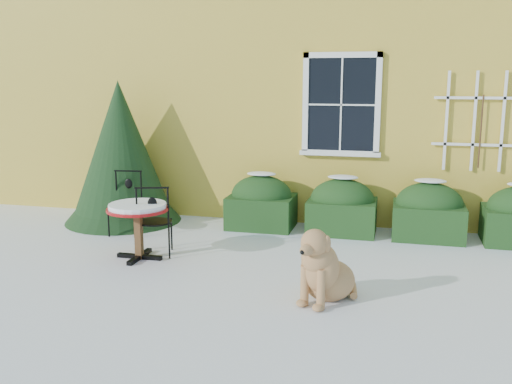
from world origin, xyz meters
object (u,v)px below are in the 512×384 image
(patio_chair_near, at_px, (154,220))
(dog, at_px, (323,271))
(bistro_table, at_px, (138,213))
(patio_chair_far, at_px, (126,203))
(evergreen_shrub, at_px, (121,166))

(patio_chair_near, relative_size, dog, 1.06)
(bistro_table, height_order, dog, dog)
(dog, bearing_deg, patio_chair_near, 179.56)
(bistro_table, bearing_deg, dog, -19.07)
(patio_chair_far, bearing_deg, patio_chair_near, -54.32)
(bistro_table, bearing_deg, patio_chair_near, 52.44)
(bistro_table, distance_m, dog, 2.76)
(patio_chair_near, bearing_deg, patio_chair_far, -64.59)
(evergreen_shrub, relative_size, bistro_table, 2.88)
(bistro_table, xyz_separation_m, dog, (2.60, -0.90, -0.28))
(evergreen_shrub, distance_m, dog, 4.72)
(patio_chair_near, xyz_separation_m, patio_chair_far, (-0.91, 0.96, -0.01))
(evergreen_shrub, distance_m, bistro_table, 2.23)
(bistro_table, xyz_separation_m, patio_chair_near, (0.15, 0.19, -0.14))
(evergreen_shrub, xyz_separation_m, bistro_table, (1.18, -1.86, -0.32))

